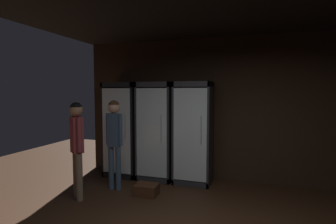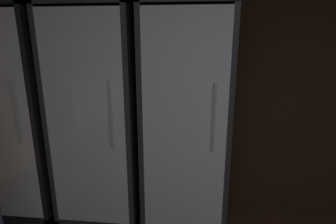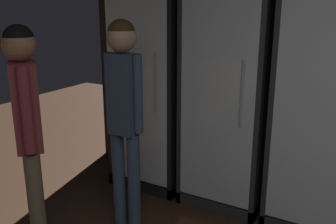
{
  "view_description": "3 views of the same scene",
  "coord_description": "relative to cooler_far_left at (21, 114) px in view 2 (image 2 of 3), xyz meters",
  "views": [
    {
      "loc": [
        0.45,
        -2.18,
        1.74
      ],
      "look_at": [
        -1.13,
        2.7,
        1.35
      ],
      "focal_mm": 28.08,
      "sensor_mm": 36.0,
      "label": 1
    },
    {
      "loc": [
        -0.55,
        0.57,
        1.59
      ],
      "look_at": [
        -0.76,
        2.61,
        1.04
      ],
      "focal_mm": 28.44,
      "sensor_mm": 36.0,
      "label": 2
    },
    {
      "loc": [
        -0.27,
        -0.22,
        1.7
      ],
      "look_at": [
        -1.87,
        2.52,
        0.79
      ],
      "focal_mm": 40.43,
      "sensor_mm": 36.0,
      "label": 3
    }
  ],
  "objects": [
    {
      "name": "wall_back",
      "position": [
        2.12,
        0.29,
        0.45
      ],
      "size": [
        6.0,
        0.06,
        2.8
      ],
      "primitive_type": "cube",
      "color": "black",
      "rests_on": "ground"
    },
    {
      "name": "cooler_far_left",
      "position": [
        0.0,
        0.0,
        0.0
      ],
      "size": [
        0.69,
        0.6,
        1.94
      ],
      "color": "black",
      "rests_on": "ground"
    },
    {
      "name": "cooler_left",
      "position": [
        0.75,
        -0.0,
        0.01
      ],
      "size": [
        0.69,
        0.6,
        1.94
      ],
      "color": "#2B2B30",
      "rests_on": "ground"
    },
    {
      "name": "cooler_center",
      "position": [
        1.5,
        -0.0,
        0.0
      ],
      "size": [
        0.69,
        0.6,
        1.94
      ],
      "color": "#2B2B30",
      "rests_on": "ground"
    }
  ]
}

